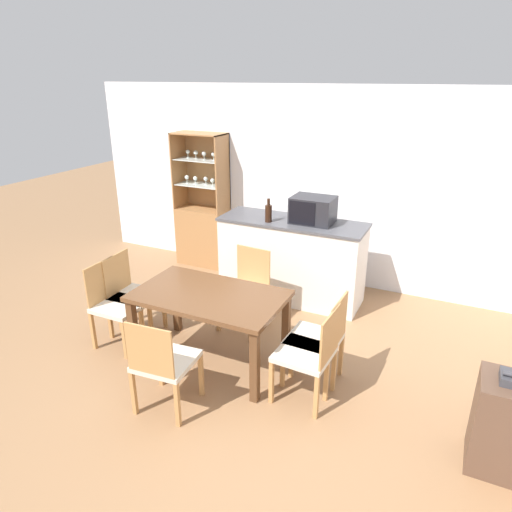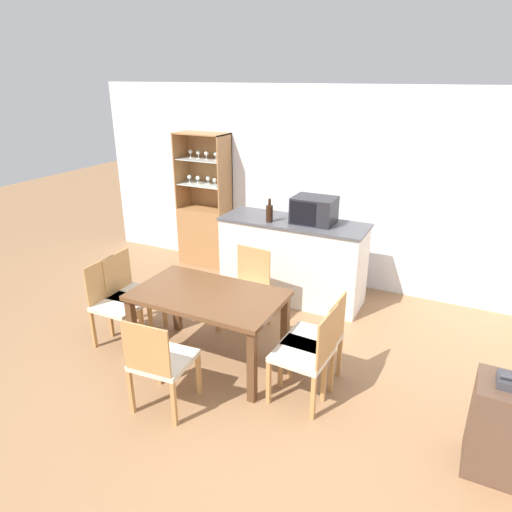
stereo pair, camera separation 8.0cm
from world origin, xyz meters
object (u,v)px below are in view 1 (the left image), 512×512
at_px(microwave, 313,210).
at_px(wine_bottle, 268,213).
at_px(dining_chair_side_right_far, 319,339).
at_px(dining_chair_head_far, 246,289).
at_px(display_cabinet, 203,226).
at_px(dining_chair_side_left_far, 132,294).
at_px(dining_table, 209,303).
at_px(dining_chair_side_left_near, 116,304).
at_px(dining_chair_side_right_near, 309,354).
at_px(dining_chair_head_near, 163,362).
at_px(side_cabinet, 510,427).

distance_m(microwave, wine_bottle, 0.52).
xyz_separation_m(dining_chair_side_right_far, dining_chair_head_far, (-1.04, 0.64, 0.00)).
relative_size(display_cabinet, microwave, 3.88).
bearing_deg(wine_bottle, dining_chair_side_left_far, -126.16).
bearing_deg(dining_table, display_cabinet, 122.79).
distance_m(dining_table, dining_chair_side_left_near, 1.07).
height_order(display_cabinet, wine_bottle, display_cabinet).
xyz_separation_m(dining_table, dining_chair_side_left_near, (-1.05, -0.13, -0.19)).
relative_size(dining_chair_head_far, microwave, 1.80).
bearing_deg(dining_chair_side_right_near, display_cabinet, 50.25).
bearing_deg(dining_chair_head_far, dining_table, 94.12).
xyz_separation_m(dining_chair_head_near, side_cabinet, (2.57, 0.51, -0.09)).
height_order(dining_chair_side_right_near, dining_chair_head_far, same).
bearing_deg(display_cabinet, wine_bottle, -26.73).
bearing_deg(wine_bottle, dining_table, -88.01).
bearing_deg(microwave, dining_chair_head_near, -99.93).
relative_size(dining_chair_side_left_near, dining_chair_side_right_near, 1.00).
bearing_deg(display_cabinet, dining_chair_head_far, -45.09).
bearing_deg(microwave, display_cabinet, 165.36).
bearing_deg(dining_chair_head_far, dining_chair_side_left_near, 44.51).
relative_size(dining_table, dining_chair_head_far, 1.60).
height_order(display_cabinet, dining_chair_side_left_near, display_cabinet).
bearing_deg(dining_chair_side_right_near, dining_chair_head_far, 53.02).
bearing_deg(microwave, wine_bottle, -157.64).
relative_size(display_cabinet, dining_chair_head_far, 2.16).
height_order(dining_table, dining_chair_head_far, dining_chair_head_far).
distance_m(dining_chair_side_left_far, wine_bottle, 1.82).
bearing_deg(dining_chair_side_right_far, dining_chair_side_right_near, -177.76).
bearing_deg(dining_chair_head_far, dining_chair_side_right_far, 153.00).
relative_size(dining_chair_side_left_far, wine_bottle, 3.13).
xyz_separation_m(dining_table, side_cabinet, (2.57, -0.25, -0.28)).
xyz_separation_m(display_cabinet, dining_chair_side_right_far, (2.44, -2.04, -0.11)).
bearing_deg(dining_chair_side_left_near, dining_table, 96.55).
xyz_separation_m(dining_chair_head_far, wine_bottle, (-0.06, 0.73, 0.67)).
xyz_separation_m(dining_chair_side_left_far, microwave, (1.48, 1.56, 0.72)).
bearing_deg(dining_chair_head_near, dining_chair_head_far, 85.46).
distance_m(display_cabinet, dining_table, 2.57).
xyz_separation_m(dining_chair_head_near, microwave, (0.43, 2.45, 0.72)).
relative_size(dining_chair_side_right_far, dining_chair_side_left_near, 1.00).
bearing_deg(dining_table, microwave, 75.63).
height_order(wine_bottle, side_cabinet, wine_bottle).
relative_size(display_cabinet, wine_bottle, 6.77).
height_order(dining_chair_side_left_far, dining_chair_side_right_far, same).
xyz_separation_m(dining_table, dining_chair_head_near, (0.00, -0.76, -0.19)).
relative_size(dining_chair_side_right_far, dining_chair_side_right_near, 1.00).
height_order(display_cabinet, dining_chair_side_right_near, display_cabinet).
distance_m(dining_chair_side_left_near, microwave, 2.45).
xyz_separation_m(dining_chair_side_right_near, microwave, (-0.62, 1.81, 0.72)).
bearing_deg(dining_chair_side_left_far, wine_bottle, 141.02).
bearing_deg(dining_chair_head_near, dining_chair_side_right_near, 26.66).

